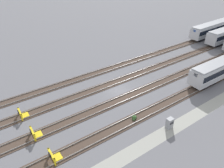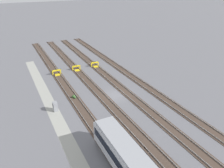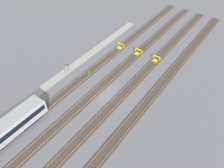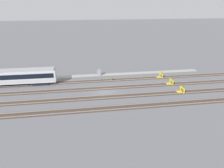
{
  "view_description": "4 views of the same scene",
  "coord_description": "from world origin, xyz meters",
  "px_view_note": "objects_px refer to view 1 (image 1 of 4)",
  "views": [
    {
      "loc": [
        -19.11,
        -25.22,
        21.07
      ],
      "look_at": [
        -1.41,
        0.0,
        1.8
      ],
      "focal_mm": 35.0,
      "sensor_mm": 36.0,
      "label": 1
    },
    {
      "loc": [
        32.24,
        -17.06,
        20.02
      ],
      "look_at": [
        -1.41,
        0.0,
        1.8
      ],
      "focal_mm": 35.0,
      "sensor_mm": 36.0,
      "label": 2
    },
    {
      "loc": [
        23.73,
        18.8,
        32.79
      ],
      "look_at": [
        -1.41,
        0.0,
        1.8
      ],
      "focal_mm": 35.0,
      "sensor_mm": 36.0,
      "label": 3
    },
    {
      "loc": [
        5.35,
        41.94,
        17.78
      ],
      "look_at": [
        -1.41,
        0.0,
        1.8
      ],
      "focal_mm": 35.0,
      "sensor_mm": 36.0,
      "label": 4
    }
  ],
  "objects_px": {
    "subway_car_front_row_leftmost": "(214,28)",
    "bumper_stop_near_inner_track": "(35,133)",
    "electrical_cabinet": "(170,123)",
    "weed_clump": "(134,118)",
    "bumper_stop_middle_track": "(22,114)",
    "bumper_stop_nearest_track": "(54,156)"
  },
  "relations": [
    {
      "from": "weed_clump",
      "to": "bumper_stop_middle_track",
      "type": "bearing_deg",
      "value": 143.17
    },
    {
      "from": "bumper_stop_near_inner_track",
      "to": "subway_car_front_row_leftmost",
      "type": "bearing_deg",
      "value": 10.43
    },
    {
      "from": "weed_clump",
      "to": "electrical_cabinet",
      "type": "bearing_deg",
      "value": -56.01
    },
    {
      "from": "bumper_stop_nearest_track",
      "to": "bumper_stop_near_inner_track",
      "type": "xyz_separation_m",
      "value": [
        -0.61,
        4.94,
        0.0
      ]
    },
    {
      "from": "subway_car_front_row_leftmost",
      "to": "bumper_stop_middle_track",
      "type": "height_order",
      "value": "subway_car_front_row_leftmost"
    },
    {
      "from": "bumper_stop_near_inner_track",
      "to": "electrical_cabinet",
      "type": "bearing_deg",
      "value": -29.84
    },
    {
      "from": "subway_car_front_row_leftmost",
      "to": "bumper_stop_nearest_track",
      "type": "bearing_deg",
      "value": -164.42
    },
    {
      "from": "electrical_cabinet",
      "to": "weed_clump",
      "type": "xyz_separation_m",
      "value": [
        -2.77,
        4.1,
        -0.56
      ]
    },
    {
      "from": "bumper_stop_near_inner_track",
      "to": "bumper_stop_nearest_track",
      "type": "bearing_deg",
      "value": -83.01
    },
    {
      "from": "bumper_stop_nearest_track",
      "to": "subway_car_front_row_leftmost",
      "type": "bearing_deg",
      "value": 15.58
    },
    {
      "from": "subway_car_front_row_leftmost",
      "to": "bumper_stop_middle_track",
      "type": "relative_size",
      "value": 9.01
    },
    {
      "from": "subway_car_front_row_leftmost",
      "to": "electrical_cabinet",
      "type": "relative_size",
      "value": 11.29
    },
    {
      "from": "subway_car_front_row_leftmost",
      "to": "weed_clump",
      "type": "distance_m",
      "value": 43.67
    },
    {
      "from": "subway_car_front_row_leftmost",
      "to": "electrical_cabinet",
      "type": "height_order",
      "value": "subway_car_front_row_leftmost"
    },
    {
      "from": "weed_clump",
      "to": "bumper_stop_nearest_track",
      "type": "bearing_deg",
      "value": -179.62
    },
    {
      "from": "subway_car_front_row_leftmost",
      "to": "bumper_stop_near_inner_track",
      "type": "bearing_deg",
      "value": -169.57
    },
    {
      "from": "bumper_stop_nearest_track",
      "to": "bumper_stop_middle_track",
      "type": "distance_m",
      "value": 9.92
    },
    {
      "from": "bumper_stop_middle_track",
      "to": "bumper_stop_near_inner_track",
      "type": "bearing_deg",
      "value": -87.28
    },
    {
      "from": "bumper_stop_near_inner_track",
      "to": "electrical_cabinet",
      "type": "relative_size",
      "value": 1.25
    },
    {
      "from": "bumper_stop_middle_track",
      "to": "bumper_stop_nearest_track",
      "type": "bearing_deg",
      "value": -85.14
    },
    {
      "from": "subway_car_front_row_leftmost",
      "to": "bumper_stop_near_inner_track",
      "type": "distance_m",
      "value": 54.84
    },
    {
      "from": "electrical_cabinet",
      "to": "bumper_stop_near_inner_track",
      "type": "bearing_deg",
      "value": 150.16
    }
  ]
}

